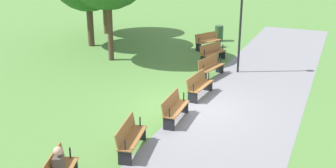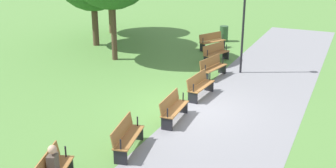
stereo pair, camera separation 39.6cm
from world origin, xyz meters
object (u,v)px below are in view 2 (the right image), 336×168
at_px(bench_3, 200,85).
at_px(bench_4, 173,108).
at_px(lamp_post, 244,6).
at_px(bench_1, 216,53).
at_px(bench_5, 127,136).
at_px(trash_bin, 224,34).
at_px(person_seated, 57,166).
at_px(bench_2, 213,67).
at_px(bench_0, 212,41).

xyz_separation_m(bench_3, bench_4, (2.49, 0.00, 0.00)).
relative_size(bench_4, lamp_post, 0.37).
relative_size(bench_1, bench_3, 1.02).
bearing_deg(bench_3, bench_5, 0.03).
relative_size(bench_3, bench_4, 1.00).
bearing_deg(bench_1, bench_3, 31.46).
bearing_deg(bench_4, trash_bin, -174.36).
relative_size(bench_1, person_seated, 1.41).
relative_size(bench_2, bench_5, 1.00).
relative_size(bench_0, bench_3, 1.00).
relative_size(bench_2, trash_bin, 1.82).
xyz_separation_m(bench_5, trash_bin, (-14.16, -1.64, -0.00)).
xyz_separation_m(person_seated, lamp_post, (-10.97, 1.49, 2.43)).
bearing_deg(trash_bin, bench_1, 12.50).
bearing_deg(lamp_post, trash_bin, -155.04).
relative_size(bench_0, trash_bin, 1.79).
height_order(bench_2, bench_4, same).
distance_m(person_seated, lamp_post, 11.33).
xyz_separation_m(bench_0, person_seated, (14.46, 1.13, 0.17)).
bearing_deg(person_seated, bench_2, 157.18).
xyz_separation_m(bench_1, bench_4, (7.35, 1.01, 0.00)).
distance_m(bench_1, bench_2, 2.49).
bearing_deg(bench_0, person_seated, 32.07).
bearing_deg(lamp_post, bench_1, -126.80).
bearing_deg(lamp_post, bench_2, -38.96).
xyz_separation_m(bench_0, bench_1, (2.28, 0.99, 0.00)).
bearing_deg(bench_3, bench_2, -168.23).
xyz_separation_m(bench_4, trash_bin, (-11.70, -1.97, -0.00)).
height_order(bench_0, bench_1, same).
relative_size(bench_2, bench_4, 1.02).
bearing_deg(bench_0, bench_5, 35.43).
bearing_deg(trash_bin, bench_4, 9.58).
bearing_deg(person_seated, bench_3, 153.50).
relative_size(bench_3, trash_bin, 1.79).
height_order(bench_2, trash_bin, trash_bin).
distance_m(bench_0, person_seated, 14.51).
height_order(bench_4, trash_bin, trash_bin).
xyz_separation_m(bench_3, lamp_post, (-3.64, 0.61, 2.60)).
relative_size(bench_0, bench_5, 0.98).
xyz_separation_m(bench_0, bench_4, (9.63, 2.00, 0.00)).
relative_size(bench_3, bench_5, 0.98).
distance_m(bench_1, bench_5, 9.84).
bearing_deg(bench_4, person_seated, -14.16).
xyz_separation_m(lamp_post, trash_bin, (-5.56, -2.59, -2.60)).
xyz_separation_m(bench_2, bench_3, (2.47, 0.34, 0.00)).
height_order(person_seated, lamp_post, lamp_post).
distance_m(person_seated, trash_bin, 16.57).
height_order(person_seated, trash_bin, person_seated).
relative_size(bench_5, lamp_post, 0.38).
distance_m(bench_3, bench_5, 4.97).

